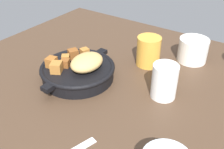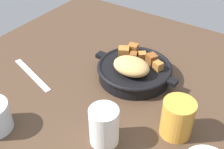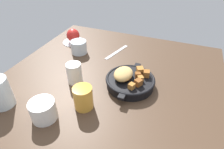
{
  "view_description": "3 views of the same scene",
  "coord_description": "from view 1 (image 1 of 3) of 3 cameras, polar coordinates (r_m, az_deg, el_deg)",
  "views": [
    {
      "loc": [
        42.05,
        32.42,
        39.98
      ],
      "look_at": [
        -2.73,
        1.6,
        4.64
      ],
      "focal_mm": 41.94,
      "sensor_mm": 36.0,
      "label": 1
    },
    {
      "loc": [
        -31.78,
        46.48,
        48.68
      ],
      "look_at": [
        0.81,
        -2.32,
        4.07
      ],
      "focal_mm": 46.36,
      "sensor_mm": 36.0,
      "label": 2
    },
    {
      "loc": [
        -60.95,
        -24.26,
        50.43
      ],
      "look_at": [
        -1.55,
        -0.93,
        3.29
      ],
      "focal_mm": 30.25,
      "sensor_mm": 36.0,
      "label": 3
    }
  ],
  "objects": [
    {
      "name": "ceramic_mug_white",
      "position": [
        0.82,
        17.22,
        5.13
      ],
      "size": [
        8.66,
        8.66,
        7.11
      ],
      "primitive_type": "cylinder",
      "color": "silver",
      "rests_on": "ground_plane"
    },
    {
      "name": "juice_glass_amber",
      "position": [
        0.77,
        7.96,
        5.07
      ],
      "size": [
        6.93,
        6.93,
        8.68
      ],
      "primitive_type": "cylinder",
      "color": "gold",
      "rests_on": "ground_plane"
    },
    {
      "name": "cast_iron_skillet",
      "position": [
        0.71,
        -7.33,
        1.1
      ],
      "size": [
        24.4,
        20.15,
        7.67
      ],
      "color": "black",
      "rests_on": "ground_plane"
    },
    {
      "name": "white_creamer_pitcher",
      "position": [
        0.64,
        11.35,
        -1.44
      ],
      "size": [
        6.21,
        6.21,
        8.8
      ],
      "primitive_type": "cylinder",
      "color": "white",
      "rests_on": "ground_plane"
    },
    {
      "name": "ground_plane",
      "position": [
        0.67,
        -2.45,
        -4.8
      ],
      "size": [
        93.81,
        94.25,
        2.4
      ],
      "primitive_type": "cube",
      "color": "#473323"
    }
  ]
}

